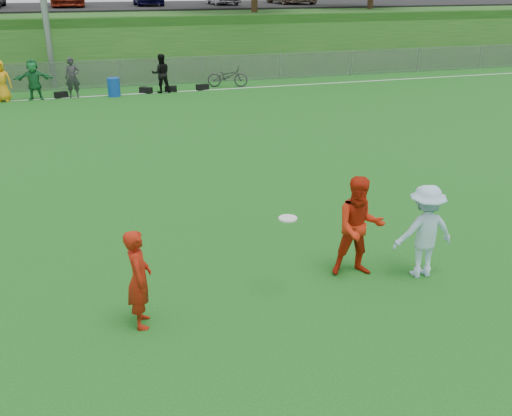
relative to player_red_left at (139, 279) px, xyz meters
name	(u,v)px	position (x,y,z in m)	size (l,w,h in m)	color
ground	(222,296)	(1.34, 0.42, -0.77)	(120.00, 120.00, 0.00)	#1A5512
sideline_far	(125,95)	(1.34, 18.42, -0.76)	(60.00, 0.10, 0.01)	white
fence	(120,73)	(1.34, 20.42, -0.12)	(58.00, 0.06, 1.30)	gray
berm	(104,34)	(1.34, 31.42, 0.73)	(120.00, 18.00, 3.00)	#184B15
parking_lot	(100,6)	(1.34, 33.42, 2.28)	(120.00, 12.00, 0.10)	black
spectator_row	(49,79)	(-1.73, 18.42, 0.08)	(9.12, 0.73, 1.69)	#AB0B31
gear_bags	(146,90)	(2.31, 18.52, -0.64)	(6.82, 0.58, 0.26)	black
player_red_left	(139,279)	(0.00, 0.00, 0.00)	(0.56, 0.37, 1.54)	#A61C0B
player_red_center	(359,227)	(3.78, 0.48, 0.12)	(0.87, 0.68, 1.79)	red
player_blue	(424,232)	(4.82, 0.12, 0.06)	(1.07, 0.61, 1.66)	#B0D7F4
frisbee	(288,218)	(2.37, 0.21, 0.57)	(0.29, 0.29, 0.03)	silver
recycling_bin	(114,87)	(0.88, 18.16, -0.37)	(0.53, 0.53, 0.80)	#1042B0
bicycle	(228,76)	(6.19, 18.93, -0.27)	(0.66, 1.90, 1.00)	#2C2B2E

